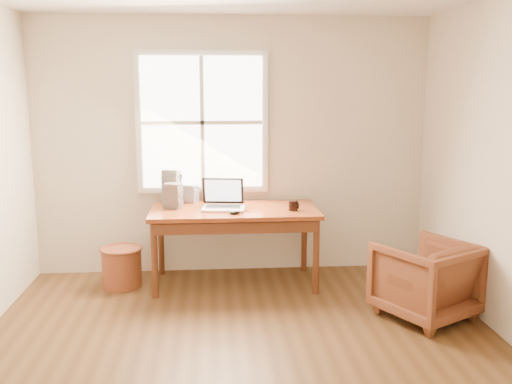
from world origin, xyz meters
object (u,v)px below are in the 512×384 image
(wicker_stool, at_px, (122,268))
(laptop, at_px, (223,195))
(armchair, at_px, (426,279))
(cd_stack_a, at_px, (175,188))
(coffee_mug, at_px, (293,206))
(desk, at_px, (234,211))

(wicker_stool, xyz_separation_m, laptop, (0.98, -0.04, 0.71))
(armchair, xyz_separation_m, laptop, (-1.65, 0.91, 0.57))
(wicker_stool, relative_size, laptop, 0.92)
(armchair, relative_size, cd_stack_a, 2.41)
(laptop, distance_m, coffee_mug, 0.67)
(desk, relative_size, wicker_stool, 4.27)
(armchair, bearing_deg, desk, -60.54)
(laptop, xyz_separation_m, coffee_mug, (0.65, -0.09, -0.10))
(armchair, height_order, wicker_stool, armchair)
(desk, xyz_separation_m, wicker_stool, (-1.09, -0.00, -0.54))
(desk, xyz_separation_m, coffee_mug, (0.55, -0.13, 0.07))
(desk, distance_m, wicker_stool, 1.22)
(desk, relative_size, coffee_mug, 16.75)
(desk, bearing_deg, coffee_mug, -13.24)
(wicker_stool, relative_size, cd_stack_a, 1.26)
(desk, bearing_deg, wicker_stool, -180.00)
(desk, height_order, coffee_mug, coffee_mug)
(desk, xyz_separation_m, laptop, (-0.10, -0.04, 0.17))
(desk, distance_m, armchair, 1.86)
(cd_stack_a, bearing_deg, wicker_stool, -145.22)
(laptop, bearing_deg, desk, 27.87)
(coffee_mug, bearing_deg, laptop, 150.99)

